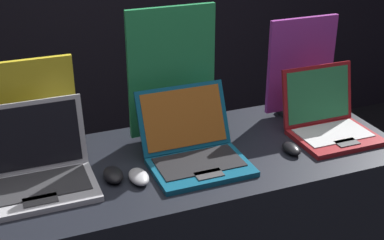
{
  "coord_description": "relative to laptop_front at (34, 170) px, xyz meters",
  "views": [
    {
      "loc": [
        -0.65,
        -1.33,
        1.93
      ],
      "look_at": [
        0.01,
        0.33,
        1.1
      ],
      "focal_mm": 50.0,
      "sensor_mm": 36.0,
      "label": 1
    }
  ],
  "objects": [
    {
      "name": "promo_stand_middle",
      "position": [
        0.57,
        0.19,
        0.19
      ],
      "size": [
        0.35,
        0.07,
        0.53
      ],
      "color": "black",
      "rests_on": "display_counter"
    },
    {
      "name": "laptop_front",
      "position": [
        0.0,
        0.0,
        0.0
      ],
      "size": [
        0.39,
        0.3,
        0.27
      ],
      "color": "#B7B7BC",
      "rests_on": "display_counter"
    },
    {
      "name": "laptop_middle",
      "position": [
        0.57,
        -0.04,
        -0.0
      ],
      "size": [
        0.35,
        0.36,
        0.25
      ],
      "color": "#0F5170",
      "rests_on": "display_counter"
    },
    {
      "name": "laptop_back",
      "position": [
        1.16,
        -0.03,
        -0.0
      ],
      "size": [
        0.33,
        0.3,
        0.26
      ],
      "color": "maroon",
      "rests_on": "display_counter"
    },
    {
      "name": "mouse_back",
      "position": [
        0.94,
        -0.12,
        -0.05
      ],
      "size": [
        0.06,
        0.1,
        0.03
      ],
      "color": "black",
      "rests_on": "display_counter"
    },
    {
      "name": "mouse_middle",
      "position": [
        0.34,
        -0.1,
        -0.05
      ],
      "size": [
        0.07,
        0.12,
        0.03
      ],
      "color": "#B2B2B7",
      "rests_on": "display_counter"
    },
    {
      "name": "promo_stand_back",
      "position": [
        1.16,
        0.2,
        0.14
      ],
      "size": [
        0.32,
        0.07,
        0.43
      ],
      "color": "black",
      "rests_on": "display_counter"
    },
    {
      "name": "promo_stand_front",
      "position": [
        0.0,
        0.21,
        0.12
      ],
      "size": [
        0.39,
        0.07,
        0.39
      ],
      "color": "black",
      "rests_on": "display_counter"
    },
    {
      "name": "mouse_front",
      "position": [
        0.26,
        -0.06,
        -0.04
      ],
      "size": [
        0.07,
        0.11,
        0.04
      ],
      "color": "black",
      "rests_on": "display_counter"
    }
  ]
}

